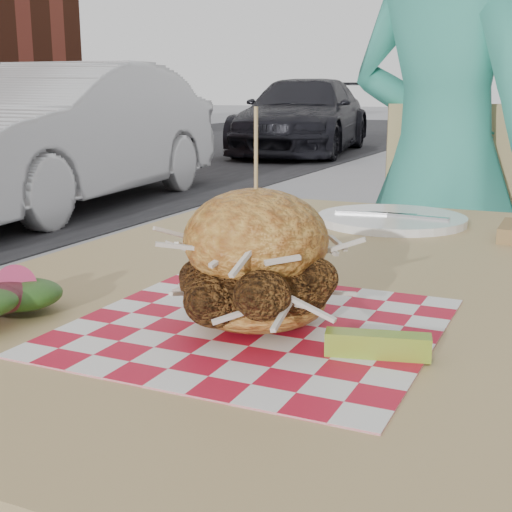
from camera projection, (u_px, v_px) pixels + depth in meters
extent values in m
imported|color=teal|center=(440.00, 167.00, 1.88)|extent=(0.68, 0.57, 1.58)
imported|color=silver|center=(62.00, 135.00, 6.10)|extent=(1.64, 3.81, 1.22)
imported|color=black|center=(303.00, 116.00, 11.21)|extent=(2.15, 4.17, 1.16)
cube|color=tan|center=(319.00, 285.00, 0.97)|extent=(0.80, 1.20, 0.04)
cylinder|color=#333338|center=(257.00, 367.00, 1.67)|extent=(0.05, 0.05, 0.71)
cube|color=tan|center=(442.00, 296.00, 1.90)|extent=(0.52, 0.52, 0.04)
cube|color=tan|center=(439.00, 193.00, 2.04)|extent=(0.41, 0.16, 0.50)
cylinder|color=#333338|center=(372.00, 402.00, 1.81)|extent=(0.03, 0.03, 0.43)
cylinder|color=#333338|center=(370.00, 352.00, 2.15)|extent=(0.03, 0.03, 0.43)
cylinder|color=#333338|center=(493.00, 358.00, 2.11)|extent=(0.03, 0.03, 0.43)
cube|color=red|center=(256.00, 326.00, 0.74)|extent=(0.36, 0.36, 0.00)
ellipsoid|color=#BF8536|center=(256.00, 301.00, 0.73)|extent=(0.14, 0.14, 0.05)
ellipsoid|color=brown|center=(256.00, 283.00, 0.73)|extent=(0.16, 0.15, 0.08)
ellipsoid|color=#BF8536|center=(256.00, 239.00, 0.71)|extent=(0.15, 0.15, 0.10)
cylinder|color=tan|center=(256.00, 164.00, 0.70)|extent=(0.00, 0.00, 0.11)
cube|color=olive|center=(378.00, 345.00, 0.65)|extent=(0.10, 0.04, 0.02)
ellipsoid|color=#3F1419|center=(13.00, 309.00, 0.75)|extent=(0.08, 0.08, 0.03)
ellipsoid|color=#144815|center=(17.00, 300.00, 0.78)|extent=(0.08, 0.08, 0.03)
cylinder|color=#CE396A|center=(16.00, 284.00, 0.76)|extent=(0.05, 0.05, 0.04)
cylinder|color=white|center=(392.00, 219.00, 1.30)|extent=(0.27, 0.27, 0.01)
cube|color=silver|center=(376.00, 213.00, 1.31)|extent=(0.15, 0.03, 0.00)
cube|color=silver|center=(408.00, 216.00, 1.29)|extent=(0.15, 0.03, 0.00)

